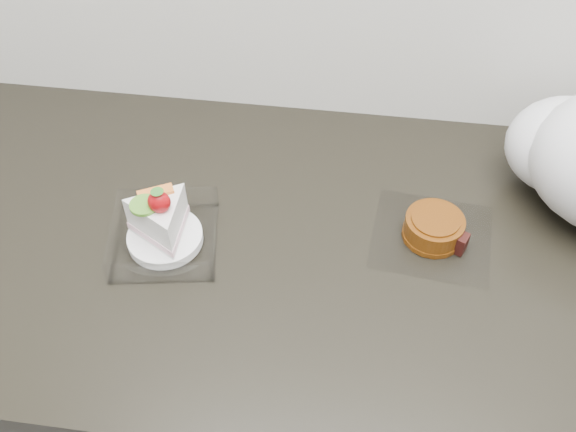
% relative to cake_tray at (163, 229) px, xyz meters
% --- Properties ---
extents(counter, '(2.04, 0.64, 0.90)m').
position_rel_cake_tray_xyz_m(counter, '(0.32, 0.03, -0.48)').
color(counter, black).
rests_on(counter, ground).
extents(cake_tray, '(0.17, 0.17, 0.12)m').
position_rel_cake_tray_xyz_m(cake_tray, '(0.00, 0.00, 0.00)').
color(cake_tray, white).
rests_on(cake_tray, counter).
extents(mooncake_wrap, '(0.19, 0.18, 0.04)m').
position_rel_cake_tray_xyz_m(mooncake_wrap, '(0.39, 0.06, -0.02)').
color(mooncake_wrap, white).
rests_on(mooncake_wrap, counter).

